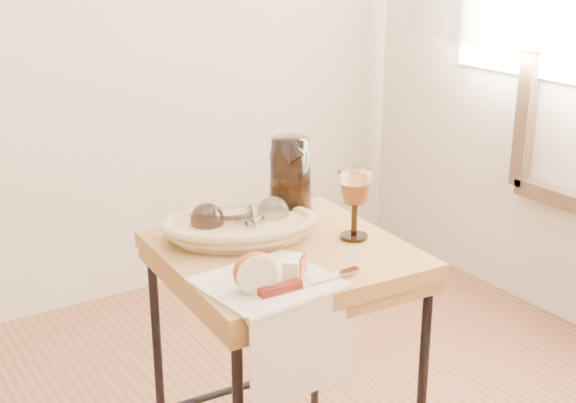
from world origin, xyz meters
TOP-DOWN VIEW (x-y plane):
  - side_table at (0.38, 0.43)m, footprint 0.58×0.58m
  - tea_towel at (0.24, 0.27)m, footprint 0.29×0.26m
  - bread_basket at (0.32, 0.53)m, footprint 0.40×0.33m
  - goblet_lying_a at (0.29, 0.55)m, footprint 0.16×0.12m
  - goblet_lying_b at (0.37, 0.51)m, footprint 0.15×0.12m
  - pitcher at (0.49, 0.58)m, footprint 0.23×0.27m
  - wine_goblet at (0.55, 0.38)m, footprint 0.09×0.09m
  - apple_half at (0.20, 0.25)m, footprint 0.10×0.07m
  - apple_wedge at (0.30, 0.26)m, footprint 0.07×0.07m
  - table_knife at (0.30, 0.21)m, footprint 0.24×0.03m

SIDE VIEW (x-z plane):
  - side_table at x=0.38m, z-range 0.00..0.70m
  - tea_towel at x=0.24m, z-range 0.70..0.70m
  - table_knife at x=0.30m, z-range 0.70..0.72m
  - bread_basket at x=0.32m, z-range 0.70..0.75m
  - apple_wedge at x=0.30m, z-range 0.70..0.75m
  - apple_half at x=0.20m, z-range 0.70..0.79m
  - goblet_lying_b at x=0.37m, z-range 0.71..0.79m
  - goblet_lying_a at x=0.29m, z-range 0.71..0.79m
  - wine_goblet at x=0.55m, z-range 0.70..0.87m
  - pitcher at x=0.49m, z-range 0.68..0.94m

